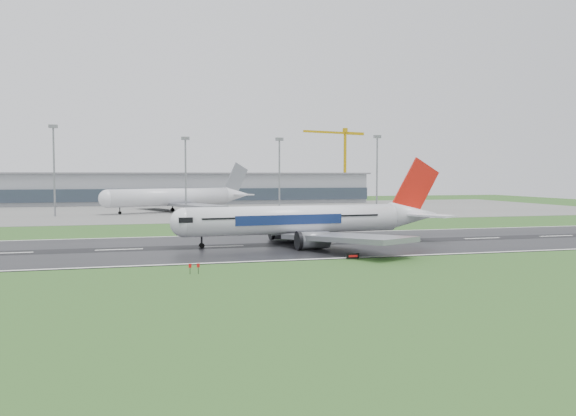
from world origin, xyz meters
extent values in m
plane|color=#28531E|center=(0.00, 0.00, 0.00)|extent=(520.00, 520.00, 0.00)
cube|color=black|center=(0.00, 0.00, 0.05)|extent=(400.00, 45.00, 0.10)
cube|color=slate|center=(0.00, 125.00, 0.04)|extent=(400.00, 130.00, 0.08)
cube|color=gray|center=(0.00, 185.00, 7.50)|extent=(240.00, 36.00, 15.00)
cylinder|color=gray|center=(-24.46, 100.00, 15.45)|extent=(0.64, 0.64, 30.89)
cylinder|color=gray|center=(20.94, 100.00, 13.73)|extent=(0.64, 0.64, 27.46)
cylinder|color=gray|center=(56.57, 100.00, 13.84)|extent=(0.64, 0.64, 27.69)
cylinder|color=gray|center=(96.97, 100.00, 14.67)|extent=(0.64, 0.64, 29.34)
camera|label=1|loc=(3.60, -116.78, 14.59)|focal=36.18mm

